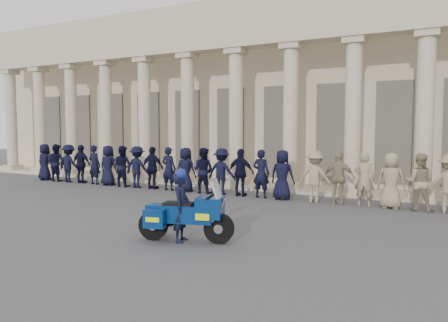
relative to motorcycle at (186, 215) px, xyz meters
The scene contains 5 objects.
ground 2.24m from the motorcycle, 151.14° to the left, with size 90.00×90.00×0.00m, color #434345.
building 16.35m from the motorcycle, 96.77° to the left, with size 40.00×12.50×9.00m.
officer_rank 7.75m from the motorcycle, 115.55° to the left, with size 21.52×0.73×1.92m.
motorcycle is the anchor object (origin of this frame).
rider 0.26m from the motorcycle, 163.00° to the right, with size 0.56×0.70×1.78m.
Camera 1 is at (7.57, -9.78, 2.75)m, focal length 35.00 mm.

